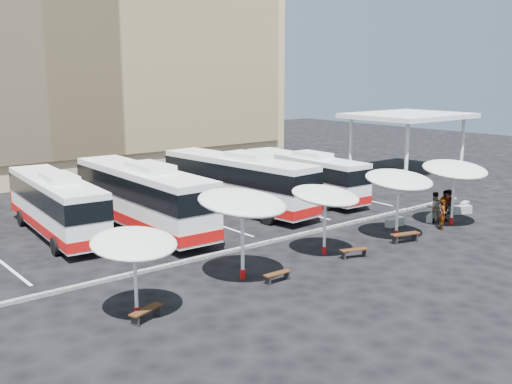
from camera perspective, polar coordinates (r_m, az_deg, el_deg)
ground at (r=31.17m, az=2.07°, el=-5.05°), size 120.00×120.00×0.00m
sandstone_building at (r=57.90m, az=-19.86°, el=14.55°), size 42.00×18.25×29.60m
service_canopy at (r=54.61m, az=14.30°, el=6.93°), size 10.00×8.00×5.20m
curb_divider at (r=31.51m, az=1.47°, el=-4.72°), size 34.00×0.25×0.15m
bay_lines at (r=37.34m, az=-6.06°, el=-2.31°), size 24.15×12.00×0.01m
bus_0 at (r=34.31m, az=-18.53°, el=-1.01°), size 3.31×11.26×3.52m
bus_1 at (r=34.18m, az=-10.79°, el=-0.30°), size 3.13×12.45×3.93m
bus_2 at (r=38.41m, az=-1.79°, el=1.13°), size 3.61×12.29×3.85m
bus_3 at (r=41.97m, az=4.59°, el=1.67°), size 2.82×10.83×3.41m
sunshade_0 at (r=21.96m, az=-11.54°, el=-4.86°), size 3.28×3.31×3.26m
sunshade_1 at (r=25.26m, az=-1.30°, el=-1.05°), size 4.75×4.79×3.98m
sunshade_2 at (r=29.08m, az=6.63°, el=-0.36°), size 4.02×4.05×3.46m
sunshade_3 at (r=32.64m, az=13.45°, el=1.11°), size 4.23×4.26×3.73m
sunshade_4 at (r=36.35m, az=18.40°, el=2.02°), size 4.83×4.85×3.84m
wood_bench_0 at (r=22.35m, az=-10.41°, el=-11.14°), size 1.49×0.83×0.44m
wood_bench_1 at (r=25.80m, az=2.07°, el=-7.89°), size 1.33×0.36×0.41m
wood_bench_2 at (r=29.34m, az=9.34°, el=-5.58°), size 1.47×0.84×0.44m
wood_bench_3 at (r=32.42m, az=14.02°, el=-4.04°), size 1.68×0.86×0.50m
conc_bench_0 at (r=35.68m, az=13.09°, el=-2.83°), size 1.27×0.51×0.46m
conc_bench_1 at (r=37.42m, az=16.36°, el=-2.38°), size 1.16×0.75×0.41m
conc_bench_2 at (r=39.95m, az=18.94°, el=-1.60°), size 1.41×0.92×0.50m
conc_bench_3 at (r=41.63m, az=19.25°, el=-1.19°), size 1.13×0.67×0.40m
passenger_0 at (r=35.47m, az=17.38°, el=-2.07°), size 0.76×0.74×1.75m
passenger_1 at (r=36.93m, az=16.66°, el=-1.42°), size 1.12×1.03×1.86m
passenger_2 at (r=37.45m, az=17.53°, el=-1.26°), size 1.18×0.67×1.90m
passenger_3 at (r=39.46m, az=17.83°, el=-0.90°), size 1.17×0.96×1.57m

